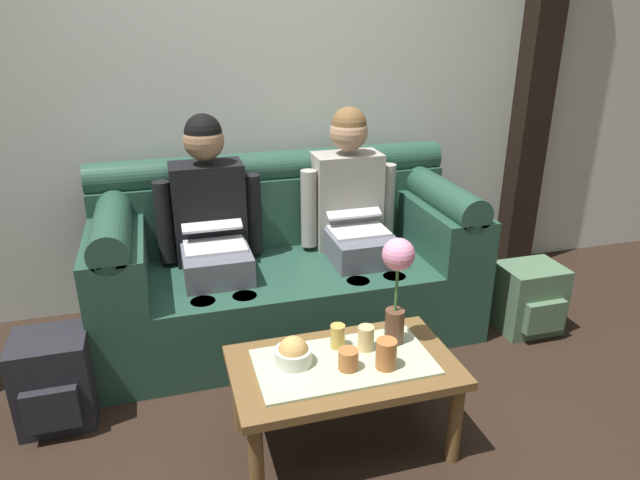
% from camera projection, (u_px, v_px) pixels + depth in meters
% --- Properties ---
extents(ground_plane, '(14.00, 14.00, 0.00)m').
position_uv_depth(ground_plane, '(353.00, 465.00, 2.29)').
color(ground_plane, black).
extents(back_wall_patterned, '(6.00, 0.12, 2.90)m').
position_uv_depth(back_wall_patterned, '(261.00, 57.00, 3.26)').
color(back_wall_patterned, silver).
rests_on(back_wall_patterned, ground_plane).
extents(timber_pillar, '(0.20, 0.20, 2.90)m').
position_uv_depth(timber_pillar, '(538.00, 53.00, 3.61)').
color(timber_pillar, black).
rests_on(timber_pillar, ground_plane).
extents(couch, '(2.03, 0.88, 0.96)m').
position_uv_depth(couch, '(286.00, 265.00, 3.19)').
color(couch, '#234738').
rests_on(couch, ground_plane).
extents(person_left, '(0.56, 0.67, 1.22)m').
position_uv_depth(person_left, '(212.00, 225.00, 2.98)').
color(person_left, '#595B66').
rests_on(person_left, ground_plane).
extents(person_right, '(0.56, 0.67, 1.22)m').
position_uv_depth(person_right, '(353.00, 211.00, 3.18)').
color(person_right, '#595B66').
rests_on(person_right, ground_plane).
extents(coffee_table, '(0.90, 0.52, 0.41)m').
position_uv_depth(coffee_table, '(344.00, 374.00, 2.28)').
color(coffee_table, brown).
rests_on(coffee_table, ground_plane).
extents(flower_vase, '(0.13, 0.13, 0.47)m').
position_uv_depth(flower_vase, '(397.00, 277.00, 2.28)').
color(flower_vase, brown).
rests_on(flower_vase, coffee_table).
extents(snack_bowl, '(0.15, 0.15, 0.12)m').
position_uv_depth(snack_bowl, '(293.00, 353.00, 2.23)').
color(snack_bowl, silver).
rests_on(snack_bowl, coffee_table).
extents(cup_near_left, '(0.07, 0.07, 0.10)m').
position_uv_depth(cup_near_left, '(366.00, 338.00, 2.32)').
color(cup_near_left, '#DBB77A').
rests_on(cup_near_left, coffee_table).
extents(cup_near_right, '(0.08, 0.08, 0.08)m').
position_uv_depth(cup_near_right, '(349.00, 359.00, 2.20)').
color(cup_near_right, '#B26633').
rests_on(cup_near_right, coffee_table).
extents(cup_far_center, '(0.08, 0.08, 0.12)m').
position_uv_depth(cup_far_center, '(386.00, 354.00, 2.20)').
color(cup_far_center, '#B26633').
rests_on(cup_far_center, coffee_table).
extents(cup_far_left, '(0.06, 0.06, 0.10)m').
position_uv_depth(cup_far_left, '(338.00, 336.00, 2.33)').
color(cup_far_left, gold).
rests_on(cup_far_left, coffee_table).
extents(backpack_left, '(0.31, 0.32, 0.42)m').
position_uv_depth(backpack_left, '(55.00, 381.00, 2.48)').
color(backpack_left, black).
rests_on(backpack_left, ground_plane).
extents(backpack_right, '(0.34, 0.31, 0.39)m').
position_uv_depth(backpack_right, '(529.00, 299.00, 3.21)').
color(backpack_right, '#4C6B4C').
rests_on(backpack_right, ground_plane).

